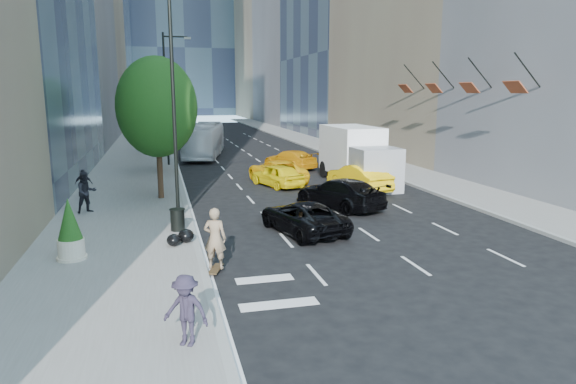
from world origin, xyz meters
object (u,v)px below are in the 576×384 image
object	(u,v)px
black_sedan_lincoln	(303,217)
planter_shrub	(70,230)
skateboarder	(215,243)
black_sedan_mercedes	(340,193)
box_truck	(357,155)
trash_can	(178,220)
city_bus	(204,140)

from	to	relation	value
black_sedan_lincoln	planter_shrub	size ratio (longest dim) A/B	2.22
skateboarder	black_sedan_mercedes	size ratio (longest dim) A/B	0.39
black_sedan_mercedes	planter_shrub	bearing A→B (deg)	2.52
skateboarder	black_sedan_lincoln	distance (m)	5.69
box_truck	black_sedan_mercedes	bearing A→B (deg)	-119.88
skateboarder	planter_shrub	size ratio (longest dim) A/B	0.94
black_sedan_lincoln	planter_shrub	bearing A→B (deg)	-1.45
skateboarder	box_truck	size ratio (longest dim) A/B	0.27
skateboarder	planter_shrub	bearing A→B (deg)	-3.51
trash_can	black_sedan_mercedes	bearing A→B (deg)	19.82
black_sedan_lincoln	city_bus	distance (m)	26.55
box_truck	planter_shrub	distance (m)	19.55
city_bus	trash_can	world-z (taller)	city_bus
trash_can	box_truck	bearing A→B (deg)	38.85
black_sedan_lincoln	city_bus	size ratio (longest dim) A/B	0.44
black_sedan_lincoln	black_sedan_mercedes	size ratio (longest dim) A/B	0.91
black_sedan_lincoln	planter_shrub	world-z (taller)	planter_shrub
planter_shrub	trash_can	bearing A→B (deg)	38.23
planter_shrub	black_sedan_lincoln	bearing A→B (deg)	11.96
city_bus	box_truck	bearing A→B (deg)	-51.08
skateboarder	black_sedan_lincoln	xyz separation A→B (m)	(4.06, 3.97, -0.35)
city_bus	planter_shrub	bearing A→B (deg)	-92.03
box_truck	trash_can	size ratio (longest dim) A/B	8.70
black_sedan_mercedes	black_sedan_lincoln	bearing A→B (deg)	28.68
black_sedan_lincoln	box_truck	size ratio (longest dim) A/B	0.63
black_sedan_lincoln	black_sedan_mercedes	distance (m)	4.99
city_bus	trash_can	distance (m)	25.69
skateboarder	city_bus	size ratio (longest dim) A/B	0.19
skateboarder	box_truck	world-z (taller)	box_truck
city_bus	box_truck	size ratio (longest dim) A/B	1.43
skateboarder	planter_shrub	distance (m)	5.12
black_sedan_mercedes	city_bus	world-z (taller)	city_bus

